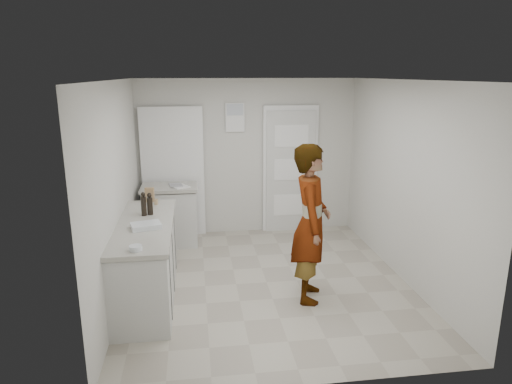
{
  "coord_description": "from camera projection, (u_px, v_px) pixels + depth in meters",
  "views": [
    {
      "loc": [
        -0.86,
        -5.24,
        2.58
      ],
      "look_at": [
        -0.08,
        0.4,
        1.09
      ],
      "focal_mm": 32.0,
      "sensor_mm": 36.0,
      "label": 1
    }
  ],
  "objects": [
    {
      "name": "main_counter",
      "position": [
        147.0,
        264.0,
        5.3
      ],
      "size": [
        0.64,
        1.96,
        0.93
      ],
      "color": "silver",
      "rests_on": "ground"
    },
    {
      "name": "spice_jar",
      "position": [
        156.0,
        202.0,
        5.9
      ],
      "size": [
        0.05,
        0.05,
        0.07
      ],
      "primitive_type": "cylinder",
      "color": "tan",
      "rests_on": "main_counter"
    },
    {
      "name": "side_counter",
      "position": [
        171.0,
        217.0,
        7.0
      ],
      "size": [
        0.84,
        0.61,
        0.93
      ],
      "color": "silver",
      "rests_on": "ground"
    },
    {
      "name": "papers",
      "position": [
        180.0,
        186.0,
        6.84
      ],
      "size": [
        0.33,
        0.36,
        0.01
      ],
      "primitive_type": "cube",
      "rotation": [
        0.0,
        0.0,
        0.5
      ],
      "color": "white",
      "rests_on": "side_counter"
    },
    {
      "name": "oil_cruet_a",
      "position": [
        150.0,
        204.0,
        5.46
      ],
      "size": [
        0.07,
        0.07,
        0.27
      ],
      "color": "black",
      "rests_on": "main_counter"
    },
    {
      "name": "room_shell",
      "position": [
        237.0,
        172.0,
        7.38
      ],
      "size": [
        4.0,
        4.0,
        4.0
      ],
      "color": "beige",
      "rests_on": "ground"
    },
    {
      "name": "cake_mix_box",
      "position": [
        150.0,
        195.0,
        6.01
      ],
      "size": [
        0.12,
        0.07,
        0.19
      ],
      "primitive_type": "cube",
      "rotation": [
        0.0,
        0.0,
        -0.17
      ],
      "color": "olive",
      "rests_on": "main_counter"
    },
    {
      "name": "ground",
      "position": [
        267.0,
        282.0,
        5.79
      ],
      "size": [
        4.0,
        4.0,
        0.0
      ],
      "primitive_type": "plane",
      "color": "#9D9484",
      "rests_on": "ground"
    },
    {
      "name": "person",
      "position": [
        311.0,
        224.0,
        5.18
      ],
      "size": [
        0.58,
        0.75,
        1.83
      ],
      "primitive_type": "imported",
      "rotation": [
        0.0,
        0.0,
        1.34
      ],
      "color": "silver",
      "rests_on": "ground"
    },
    {
      "name": "egg_bowl",
      "position": [
        136.0,
        248.0,
        4.37
      ],
      "size": [
        0.13,
        0.13,
        0.05
      ],
      "color": "silver",
      "rests_on": "main_counter"
    },
    {
      "name": "oil_cruet_b",
      "position": [
        144.0,
        204.0,
        5.42
      ],
      "size": [
        0.06,
        0.06,
        0.29
      ],
      "color": "black",
      "rests_on": "main_counter"
    },
    {
      "name": "baking_dish",
      "position": [
        146.0,
        226.0,
        5.0
      ],
      "size": [
        0.36,
        0.29,
        0.06
      ],
      "rotation": [
        0.0,
        0.0,
        0.25
      ],
      "color": "silver",
      "rests_on": "main_counter"
    }
  ]
}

